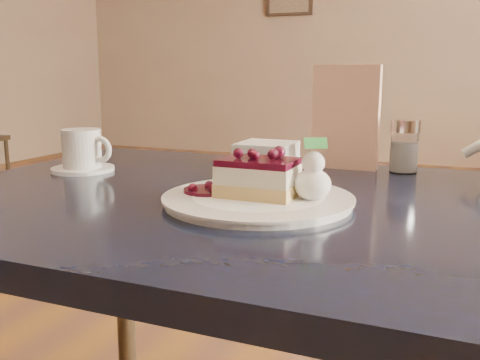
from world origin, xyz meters
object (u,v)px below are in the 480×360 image
at_px(main_table, 268,242).
at_px(dessert_plate, 258,200).
at_px(cheesecake_slice, 258,178).
at_px(coffee_set, 83,153).

distance_m(main_table, dessert_plate, 0.09).
distance_m(main_table, cheesecake_slice, 0.12).
height_order(cheesecake_slice, coffee_set, coffee_set).
height_order(main_table, coffee_set, coffee_set).
relative_size(dessert_plate, cheesecake_slice, 2.45).
relative_size(dessert_plate, coffee_set, 2.11).
xyz_separation_m(main_table, dessert_plate, (0.00, -0.05, 0.08)).
relative_size(main_table, coffee_set, 8.63).
xyz_separation_m(dessert_plate, coffee_set, (-0.42, 0.12, 0.03)).
bearing_deg(cheesecake_slice, dessert_plate, 89.87).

